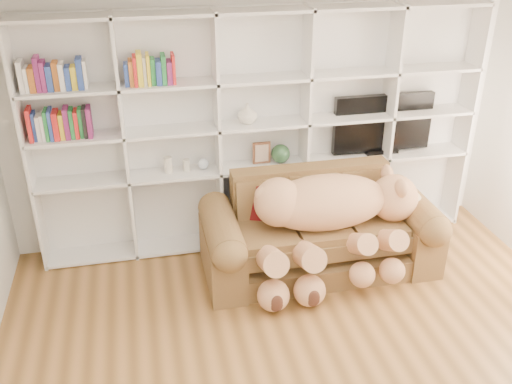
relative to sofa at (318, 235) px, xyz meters
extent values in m
plane|color=white|center=(-0.42, -1.67, 2.35)|extent=(5.00, 5.00, 0.00)
cube|color=silver|center=(-0.42, 0.83, 1.00)|extent=(5.00, 0.02, 2.70)
cube|color=silver|center=(-0.42, 0.79, 0.85)|extent=(4.40, 0.03, 2.40)
cube|color=silver|center=(-2.62, 0.63, 0.85)|extent=(0.03, 0.35, 2.40)
cube|color=silver|center=(-1.74, 0.63, 0.85)|extent=(0.03, 0.35, 2.40)
cube|color=silver|center=(-0.86, 0.63, 0.85)|extent=(0.03, 0.35, 2.40)
cube|color=silver|center=(0.02, 0.63, 0.85)|extent=(0.03, 0.35, 2.40)
cube|color=silver|center=(0.90, 0.63, 0.85)|extent=(0.03, 0.35, 2.40)
cube|color=silver|center=(1.78, 0.63, 0.85)|extent=(0.03, 0.35, 2.40)
cube|color=silver|center=(-0.42, 0.63, -0.32)|extent=(4.40, 0.35, 0.03)
cube|color=silver|center=(-0.42, 0.63, 0.50)|extent=(4.40, 0.35, 0.03)
cube|color=silver|center=(-0.42, 0.63, 0.95)|extent=(4.40, 0.35, 0.03)
cube|color=silver|center=(-0.42, 0.63, 1.40)|extent=(4.40, 0.35, 0.03)
cube|color=silver|center=(-0.42, 0.63, 2.02)|extent=(4.40, 0.35, 0.03)
cube|color=brown|center=(0.00, -0.04, -0.24)|extent=(2.12, 0.86, 0.22)
cube|color=brown|center=(0.00, -0.06, 0.09)|extent=(1.58, 0.71, 0.30)
cube|color=brown|center=(0.00, 0.34, 0.30)|extent=(1.58, 0.20, 0.56)
cube|color=brown|center=(-0.95, -0.04, -0.07)|extent=(0.32, 0.96, 0.56)
cube|color=brown|center=(0.95, -0.04, -0.07)|extent=(0.32, 0.96, 0.56)
cylinder|color=brown|center=(-0.95, -0.04, 0.20)|extent=(0.32, 0.91, 0.32)
cylinder|color=brown|center=(0.95, -0.04, 0.20)|extent=(0.32, 0.91, 0.32)
ellipsoid|color=tan|center=(0.02, -0.09, 0.40)|extent=(1.19, 0.58, 0.51)
sphere|color=tan|center=(-0.43, -0.09, 0.45)|extent=(0.45, 0.45, 0.45)
sphere|color=tan|center=(0.70, -0.09, 0.37)|extent=(0.45, 0.45, 0.45)
sphere|color=beige|center=(0.88, -0.09, 0.31)|extent=(0.23, 0.23, 0.23)
sphere|color=#442418|center=(0.97, -0.09, 0.30)|extent=(0.07, 0.07, 0.07)
ellipsoid|color=tan|center=(0.68, -0.25, 0.56)|extent=(0.11, 0.18, 0.18)
ellipsoid|color=tan|center=(0.68, 0.07, 0.56)|extent=(0.11, 0.18, 0.18)
sphere|color=tan|center=(-0.57, -0.09, 0.54)|extent=(0.15, 0.15, 0.15)
cylinder|color=tan|center=(0.23, -0.42, 0.12)|extent=(0.20, 0.55, 0.40)
cylinder|color=tan|center=(0.52, -0.42, 0.12)|extent=(0.20, 0.55, 0.40)
cylinder|color=tan|center=(-0.59, -0.42, 0.08)|extent=(0.23, 0.64, 0.47)
cylinder|color=tan|center=(-0.26, -0.42, 0.08)|extent=(0.23, 0.64, 0.47)
sphere|color=tan|center=(0.23, -0.59, -0.10)|extent=(0.24, 0.24, 0.24)
sphere|color=tan|center=(0.52, -0.59, -0.10)|extent=(0.24, 0.24, 0.24)
sphere|color=tan|center=(-0.59, -0.59, -0.19)|extent=(0.29, 0.29, 0.29)
sphere|color=tan|center=(-0.26, -0.59, -0.19)|extent=(0.29, 0.29, 0.29)
cube|color=#5B0F12|center=(-0.48, 0.16, 0.31)|extent=(0.42, 0.32, 0.39)
cube|color=black|center=(0.88, 0.68, 0.84)|extent=(1.06, 0.08, 0.61)
cube|color=black|center=(0.88, 0.68, 0.53)|extent=(0.35, 0.18, 0.04)
cube|color=brown|center=(-0.42, 0.63, 0.64)|extent=(0.18, 0.03, 0.23)
sphere|color=#2A5330|center=(-0.23, 0.63, 0.61)|extent=(0.19, 0.19, 0.19)
cylinder|color=beige|center=(-1.36, 0.63, 0.59)|extent=(0.11, 0.11, 0.16)
cylinder|color=beige|center=(-1.18, 0.63, 0.57)|extent=(0.09, 0.09, 0.12)
sphere|color=silver|center=(-1.01, 0.63, 0.57)|extent=(0.11, 0.11, 0.11)
imported|color=beige|center=(-0.57, 0.63, 1.06)|extent=(0.25, 0.25, 0.20)
camera|label=1|loc=(-1.59, -4.50, 2.88)|focal=40.00mm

